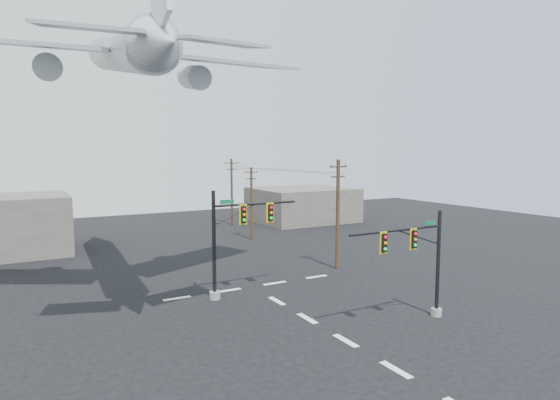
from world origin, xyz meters
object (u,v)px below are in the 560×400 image
signal_mast_far (233,240)px  airliner (124,50)px  utility_pole_c (232,190)px  utility_pole_a (338,212)px  signal_mast_near (421,262)px  utility_pole_b (251,202)px

signal_mast_far → airliner: bearing=144.4°
airliner → utility_pole_c: bearing=-33.6°
utility_pole_a → airliner: size_ratio=0.34×
utility_pole_c → airliner: bearing=-103.9°
signal_mast_near → utility_pole_b: 29.75m
signal_mast_near → airliner: 24.86m
utility_pole_b → utility_pole_a: bearing=-96.7°
utility_pole_a → utility_pole_c: 28.33m
signal_mast_far → utility_pole_c: bearing=66.8°
signal_mast_far → utility_pole_a: (11.47, 2.96, 0.98)m
airliner → signal_mast_near: bearing=-132.7°
utility_pole_b → utility_pole_c: size_ratio=0.91×
utility_pole_b → airliner: bearing=-147.6°
utility_pole_a → utility_pole_c: bearing=78.2°
signal_mast_far → airliner: (-6.25, 4.47, 13.51)m
signal_mast_far → utility_pole_b: (10.87, 19.46, 0.37)m
signal_mast_near → utility_pole_a: utility_pole_a is taller
utility_pole_b → utility_pole_c: (2.52, 11.77, 0.45)m
utility_pole_c → airliner: (-19.63, -26.76, 12.69)m
utility_pole_a → utility_pole_b: (-0.60, 16.50, -0.61)m
signal_mast_near → utility_pole_b: utility_pole_b is taller
utility_pole_a → utility_pole_c: utility_pole_a is taller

